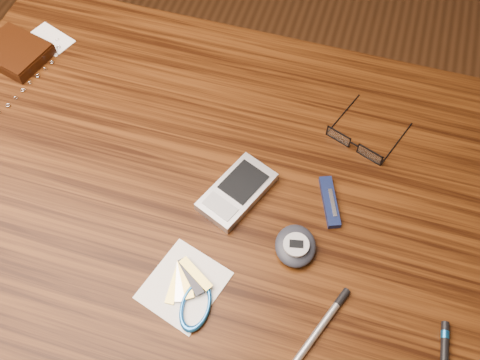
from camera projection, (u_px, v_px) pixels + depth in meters
The scene contains 10 objects.
ground at pixel (219, 320), 1.50m from camera, with size 3.80×3.80×0.00m, color #472814.
desk at pixel (207, 210), 0.94m from camera, with size 1.00×0.70×0.75m.
wallet_and_card at pixel (16, 52), 0.99m from camera, with size 0.15×0.16×0.02m.
eyeglasses at pixel (356, 143), 0.88m from camera, with size 0.14×0.14×0.02m.
pda_phone at pixel (237, 191), 0.83m from camera, with size 0.11×0.14×0.02m.
pedometer at pixel (295, 246), 0.78m from camera, with size 0.07×0.08×0.03m.
notepad_keys at pixel (190, 294), 0.75m from camera, with size 0.13×0.13×0.01m.
pocket_knife at pixel (330, 202), 0.83m from camera, with size 0.05×0.09×0.01m.
silver_pen at pixel (326, 319), 0.73m from camera, with size 0.06×0.12×0.01m.
black_blue_pen at pixel (445, 349), 0.71m from camera, with size 0.02×0.08×0.01m.
Camera 1 is at (0.19, -0.41, 1.48)m, focal length 40.00 mm.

